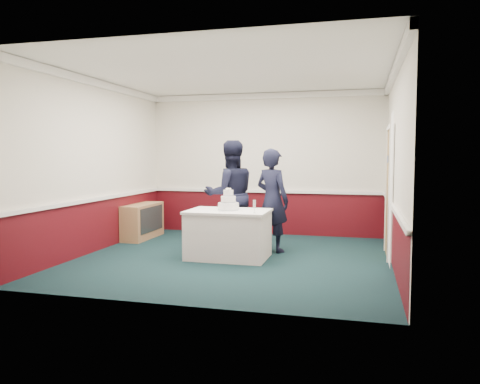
% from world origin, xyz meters
% --- Properties ---
extents(ground, '(5.00, 5.00, 0.00)m').
position_xyz_m(ground, '(0.00, 0.00, 0.00)').
color(ground, '#12272D').
rests_on(ground, ground).
extents(room_shell, '(5.00, 5.00, 3.00)m').
position_xyz_m(room_shell, '(0.08, 0.61, 1.97)').
color(room_shell, silver).
rests_on(room_shell, ground).
extents(sideboard, '(0.41, 1.20, 0.70)m').
position_xyz_m(sideboard, '(-2.28, 1.33, 0.35)').
color(sideboard, tan).
rests_on(sideboard, ground).
extents(cake_table, '(1.32, 0.92, 0.79)m').
position_xyz_m(cake_table, '(-0.09, 0.00, 0.40)').
color(cake_table, white).
rests_on(cake_table, ground).
extents(wedding_cake, '(0.35, 0.35, 0.36)m').
position_xyz_m(wedding_cake, '(-0.09, 0.00, 0.90)').
color(wedding_cake, white).
rests_on(wedding_cake, cake_table).
extents(cake_knife, '(0.10, 0.21, 0.00)m').
position_xyz_m(cake_knife, '(-0.12, -0.20, 0.79)').
color(cake_knife, silver).
rests_on(cake_knife, cake_table).
extents(champagne_flute, '(0.05, 0.05, 0.21)m').
position_xyz_m(champagne_flute, '(0.41, -0.28, 0.93)').
color(champagne_flute, silver).
rests_on(champagne_flute, cake_table).
extents(person_man, '(1.19, 1.11, 1.95)m').
position_xyz_m(person_man, '(-0.27, 0.76, 0.98)').
color(person_man, black).
rests_on(person_man, ground).
extents(person_woman, '(0.78, 0.69, 1.80)m').
position_xyz_m(person_woman, '(0.51, 0.70, 0.90)').
color(person_woman, black).
rests_on(person_woman, ground).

